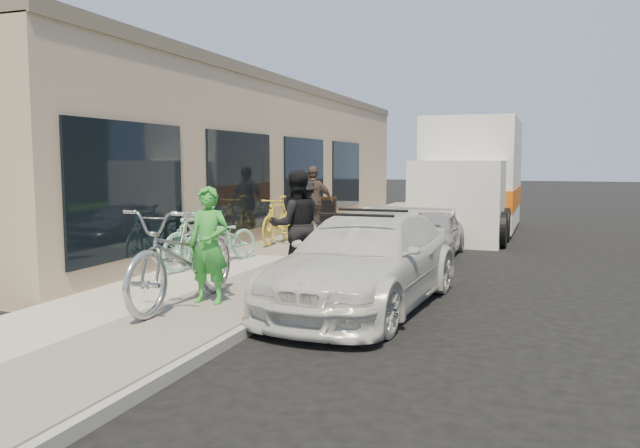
% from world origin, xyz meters
% --- Properties ---
extents(ground, '(120.00, 120.00, 0.00)m').
position_xyz_m(ground, '(0.00, 0.00, 0.00)').
color(ground, black).
rests_on(ground, ground).
extents(sidewalk, '(3.00, 34.00, 0.15)m').
position_xyz_m(sidewalk, '(-2.00, 3.00, 0.07)').
color(sidewalk, '#B6B2A4').
rests_on(sidewalk, ground).
extents(curb, '(0.12, 34.00, 0.13)m').
position_xyz_m(curb, '(-0.45, 3.00, 0.07)').
color(curb, '#A29D94').
rests_on(curb, ground).
extents(storefront, '(3.60, 20.00, 4.22)m').
position_xyz_m(storefront, '(-5.24, 7.99, 2.12)').
color(storefront, tan).
rests_on(storefront, ground).
extents(bike_rack, '(0.13, 0.58, 0.82)m').
position_xyz_m(bike_rack, '(-3.17, 1.58, 0.64)').
color(bike_rack, black).
rests_on(bike_rack, sidewalk).
extents(sandwich_board, '(0.67, 0.68, 0.87)m').
position_xyz_m(sandwich_board, '(-3.00, 8.56, 0.60)').
color(sandwich_board, black).
rests_on(sandwich_board, sidewalk).
extents(sedan_white, '(2.25, 4.70, 1.36)m').
position_xyz_m(sedan_white, '(0.49, -0.05, 0.66)').
color(sedan_white, silver).
rests_on(sedan_white, ground).
extents(sedan_silver, '(1.18, 2.92, 0.99)m').
position_xyz_m(sedan_silver, '(0.62, 5.02, 0.50)').
color(sedan_silver, '#A6A5AA').
rests_on(sedan_silver, ground).
extents(moving_truck, '(2.60, 6.71, 3.28)m').
position_xyz_m(moving_truck, '(0.90, 10.03, 1.45)').
color(moving_truck, white).
rests_on(moving_truck, ground).
extents(tandem_bike, '(0.89, 2.52, 1.32)m').
position_xyz_m(tandem_bike, '(-1.63, -1.38, 0.81)').
color(tandem_bike, '#B6B6B8').
rests_on(tandem_bike, sidewalk).
extents(woman_rider, '(0.59, 0.41, 1.58)m').
position_xyz_m(woman_rider, '(-1.39, -1.15, 0.94)').
color(woman_rider, green).
rests_on(woman_rider, sidewalk).
extents(man_standing, '(1.09, 1.04, 1.77)m').
position_xyz_m(man_standing, '(-0.89, 0.76, 1.03)').
color(man_standing, black).
rests_on(man_standing, sidewalk).
extents(cruiser_bike_a, '(0.86, 1.91, 1.11)m').
position_xyz_m(cruiser_bike_a, '(-2.91, 1.19, 0.70)').
color(cruiser_bike_a, '#84C5AC').
rests_on(cruiser_bike_a, sidewalk).
extents(cruiser_bike_b, '(1.20, 1.84, 0.91)m').
position_xyz_m(cruiser_bike_b, '(-2.88, 1.94, 0.61)').
color(cruiser_bike_b, '#84C5AC').
rests_on(cruiser_bike_b, sidewalk).
extents(cruiser_bike_c, '(0.54, 1.84, 1.10)m').
position_xyz_m(cruiser_bike_c, '(-2.94, 4.80, 0.70)').
color(cruiser_bike_c, yellow).
rests_on(cruiser_bike_c, sidewalk).
extents(bystander_a, '(1.11, 0.94, 1.49)m').
position_xyz_m(bystander_a, '(-2.09, 4.31, 0.89)').
color(bystander_a, black).
rests_on(bystander_a, sidewalk).
extents(bystander_b, '(1.14, 0.79, 1.79)m').
position_xyz_m(bystander_b, '(-2.55, 6.07, 1.05)').
color(bystander_b, '#4F3E38').
rests_on(bystander_b, sidewalk).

